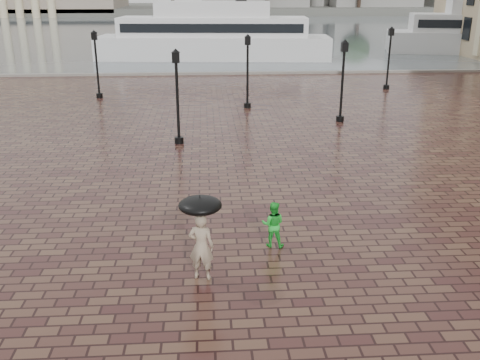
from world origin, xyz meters
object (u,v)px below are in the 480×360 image
at_px(adult_pedestrian, 201,247).
at_px(ferry_near, 214,36).
at_px(child_pedestrian, 273,224).
at_px(street_lamps, 255,72).

xyz_separation_m(adult_pedestrian, ferry_near, (1.24, 46.15, 1.50)).
bearing_deg(ferry_near, child_pedestrian, -83.74).
distance_m(child_pedestrian, ferry_near, 44.47).
height_order(child_pedestrian, ferry_near, ferry_near).
bearing_deg(ferry_near, street_lamps, -80.28).
distance_m(street_lamps, child_pedestrian, 19.04).
distance_m(adult_pedestrian, ferry_near, 46.19).
xyz_separation_m(child_pedestrian, ferry_near, (-0.84, 44.42, 1.72)).
bearing_deg(adult_pedestrian, child_pedestrian, -126.27).
xyz_separation_m(street_lamps, child_pedestrian, (-1.18, -18.93, -1.63)).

